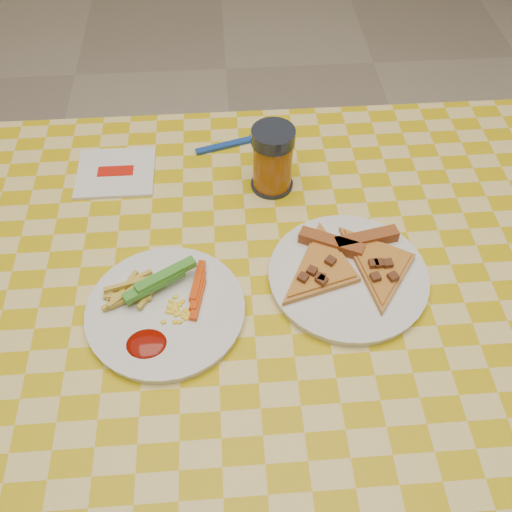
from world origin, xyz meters
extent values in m
plane|color=beige|center=(0.00, 0.00, 0.00)|extent=(8.00, 8.00, 0.00)
cylinder|color=white|center=(-0.54, 0.34, 0.35)|extent=(0.06, 0.06, 0.71)
cylinder|color=white|center=(0.54, 0.34, 0.35)|extent=(0.06, 0.06, 0.71)
cube|color=#51381C|center=(0.00, 0.00, 0.73)|extent=(1.20, 0.80, 0.04)
cylinder|color=silver|center=(-0.12, -0.02, 0.76)|extent=(0.25, 0.25, 0.01)
cylinder|color=silver|center=(0.14, 0.02, 0.76)|extent=(0.30, 0.30, 0.01)
cube|color=#106710|center=(-0.13, 0.01, 0.79)|extent=(0.10, 0.07, 0.02)
cube|color=#CE3C09|center=(-0.08, 0.00, 0.78)|extent=(0.06, 0.08, 0.01)
ellipsoid|color=#700A02|center=(-0.15, -0.08, 0.77)|extent=(0.06, 0.05, 0.01)
cube|color=brown|center=(0.13, 0.07, 0.78)|extent=(0.10, 0.06, 0.02)
cube|color=brown|center=(0.18, 0.07, 0.78)|extent=(0.10, 0.04, 0.02)
cylinder|color=black|center=(0.05, 0.23, 0.76)|extent=(0.07, 0.07, 0.01)
cylinder|color=#89460E|center=(0.05, 0.23, 0.80)|extent=(0.07, 0.07, 0.09)
cylinder|color=black|center=(0.05, 0.23, 0.86)|extent=(0.07, 0.07, 0.02)
cube|color=silver|center=(-0.22, 0.28, 0.76)|extent=(0.13, 0.12, 0.01)
cube|color=red|center=(-0.22, 0.28, 0.76)|extent=(0.06, 0.03, 0.00)
cube|color=navy|center=(-0.03, 0.33, 0.76)|extent=(0.11, 0.04, 0.01)
cube|color=white|center=(0.05, 0.36, 0.76)|extent=(0.05, 0.03, 0.00)
camera|label=1|loc=(-0.03, -0.48, 1.44)|focal=40.00mm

